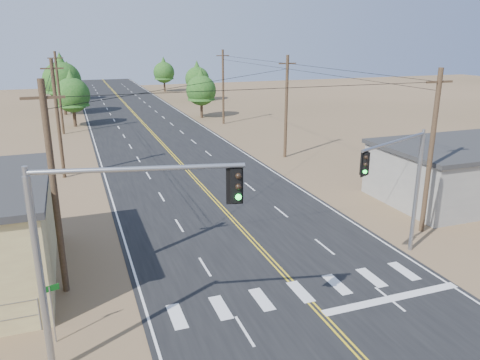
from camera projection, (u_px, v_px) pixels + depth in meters
name	position (u px, v px, depth m)	size (l,w,h in m)	color
road	(188.00, 172.00, 42.06)	(15.00, 200.00, 0.02)	black
building_right	(479.00, 171.00, 35.12)	(15.00, 8.00, 4.00)	gray
utility_pole_left_near	(54.00, 189.00, 20.96)	(1.80, 0.30, 10.00)	#4C3826
utility_pole_left_mid	(58.00, 119.00, 38.92)	(1.80, 0.30, 10.00)	#4C3826
utility_pole_left_far	(59.00, 93.00, 56.88)	(1.80, 0.30, 10.00)	#4C3826
utility_pole_right_near	(431.00, 151.00, 27.83)	(1.80, 0.30, 10.00)	#4C3826
utility_pole_right_mid	(286.00, 106.00, 45.79)	(1.80, 0.30, 10.00)	#4C3826
utility_pole_right_far	(223.00, 87.00, 63.75)	(1.80, 0.30, 10.00)	#4C3826
signal_mast_left	(100.00, 235.00, 15.72)	(7.00, 1.88, 7.76)	gray
signal_mast_right	(403.00, 177.00, 24.18)	(5.54, 2.63, 6.97)	gray
street_sign	(51.00, 305.00, 18.18)	(0.73, 0.23, 2.51)	gray
tree_left_near	(72.00, 92.00, 61.88)	(4.59, 4.59, 7.64)	#3F2D1E
tree_left_mid	(62.00, 77.00, 71.07)	(5.68, 5.68, 9.47)	#3F2D1E
tree_left_far	(68.00, 76.00, 87.72)	(4.38, 4.38, 7.30)	#3F2D1E
tree_right_near	(201.00, 87.00, 68.74)	(4.40, 4.40, 7.34)	#3F2D1E
tree_right_mid	(197.00, 76.00, 86.84)	(4.45, 4.45, 7.41)	#3F2D1E
tree_right_far	(164.00, 70.00, 101.50)	(4.52, 4.52, 7.53)	#3F2D1E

